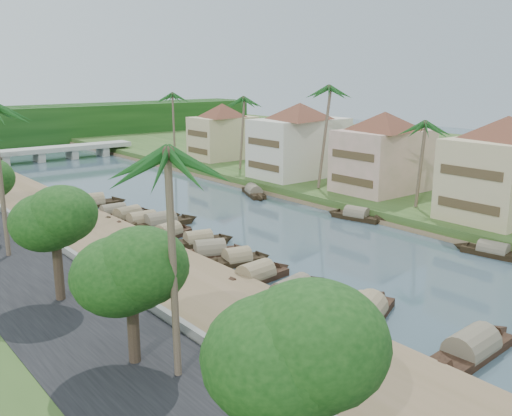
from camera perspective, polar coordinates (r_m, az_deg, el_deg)
ground at (r=49.41m, az=10.21°, el=-5.16°), size 220.00×220.00×0.00m
left_bank at (r=56.28m, az=-16.81°, el=-2.78°), size 10.00×180.00×0.80m
right_bank at (r=75.87m, az=8.40°, el=1.95°), size 16.00×180.00×1.20m
retaining_wall at (r=54.71m, az=-20.95°, el=-2.54°), size 0.40×180.00×1.10m
far_right_fill at (r=105.66m, az=22.30°, el=4.32°), size 60.00×220.00×1.15m
treeline at (r=135.78m, az=-23.52°, el=7.51°), size 120.00×14.00×8.00m
bridge at (r=109.40m, az=-19.43°, el=5.46°), size 28.00×4.00×2.40m
building_near at (r=62.25m, az=23.54°, el=3.85°), size 14.85×14.85×10.20m
building_mid at (r=71.83m, az=12.60°, el=5.60°), size 14.11×14.11×9.70m
building_far at (r=80.54m, az=4.36°, el=6.89°), size 15.59×15.59×10.20m
building_distant at (r=96.68m, az=-3.37°, el=7.72°), size 12.62×12.62×9.20m
sampan_0 at (r=35.11m, az=20.71°, el=-13.12°), size 9.34×2.47×2.40m
sampan_1 at (r=37.97m, az=9.87°, el=-10.33°), size 8.08×3.62×2.33m
sampan_2 at (r=37.76m, az=10.82°, el=-10.51°), size 9.59×5.64×2.49m
sampan_3 at (r=40.63m, az=3.59°, el=-8.52°), size 8.79×3.44×2.31m
sampan_4 at (r=43.81m, az=-0.03°, el=-6.82°), size 7.97×2.53×2.23m
sampan_5 at (r=47.54m, az=-1.90°, el=-5.17°), size 6.47×2.88×2.04m
sampan_6 at (r=49.51m, az=-4.62°, el=-4.43°), size 7.68×4.46×2.26m
sampan_7 at (r=52.87m, az=-5.78°, el=-3.29°), size 7.37×3.07×1.96m
sampan_8 at (r=55.50m, az=-8.77°, el=-2.56°), size 7.02×3.41×2.14m
sampan_9 at (r=59.65m, az=-9.56°, el=-1.45°), size 9.14×2.22×2.28m
sampan_10 at (r=60.29m, az=-11.29°, el=-1.37°), size 8.21×2.22×2.24m
sampan_11 at (r=62.72m, az=-12.70°, el=-0.86°), size 7.97×2.87×2.24m
sampan_12 at (r=65.23m, az=-14.07°, el=-0.39°), size 7.76×1.81×1.88m
sampan_13 at (r=70.29m, az=-16.18°, el=0.48°), size 8.89×3.26×2.36m
sampan_14 at (r=53.64m, az=22.62°, el=-4.06°), size 2.52×7.43×1.83m
sampan_15 at (r=62.60m, az=10.05°, el=-0.77°), size 3.18×7.60×2.02m
sampan_16 at (r=73.60m, az=-0.23°, el=1.59°), size 4.63×8.20×2.04m
canoe_1 at (r=41.19m, az=9.27°, el=-8.84°), size 4.99×2.47×0.81m
canoe_2 at (r=63.35m, az=-10.12°, el=-0.89°), size 6.09×2.34×0.88m
palm_1 at (r=63.34m, az=16.27°, el=7.95°), size 3.20×3.20×10.62m
palm_2 at (r=71.28m, az=6.71°, el=11.63°), size 3.20×3.20×14.05m
palm_3 at (r=85.56m, az=-1.55°, el=10.74°), size 3.20×3.20×12.09m
palm_4 at (r=25.41m, az=-8.60°, el=5.00°), size 3.20×3.20×12.37m
palm_7 at (r=97.83m, az=-8.32°, el=11.05°), size 3.20×3.20×12.26m
tree_0 at (r=19.17m, az=3.92°, el=-14.20°), size 5.06×5.06×7.51m
tree_1 at (r=28.51m, az=-12.46°, el=-6.31°), size 4.74×4.74×6.76m
tree_2 at (r=37.55m, az=-19.54°, el=-1.13°), size 4.46×4.46×7.19m
tree_6 at (r=86.71m, az=5.05°, el=7.65°), size 4.68×4.68×7.66m
person_near at (r=37.31m, az=3.14°, el=-8.71°), size 0.56×0.64×1.47m
person_far at (r=50.73m, az=-10.74°, el=-2.89°), size 0.88×0.86×1.43m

